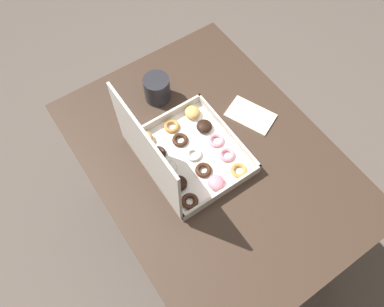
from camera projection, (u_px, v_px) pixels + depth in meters
name	position (u px, v px, depth m)	size (l,w,h in m)	color
ground_plane	(205.00, 225.00, 1.85)	(8.00, 8.00, 0.00)	#564C44
dining_table	(210.00, 172.00, 1.32)	(1.01, 0.74, 0.71)	#38281E
donut_box	(180.00, 154.00, 1.16)	(0.34, 0.30, 0.31)	white
coffee_mug	(157.00, 88.00, 1.30)	(0.09, 0.09, 0.09)	#232328
paper_napkin	(251.00, 115.00, 1.30)	(0.19, 0.16, 0.01)	beige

